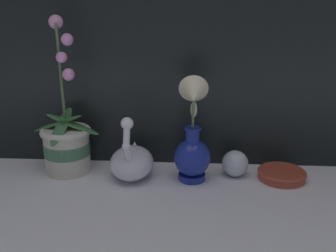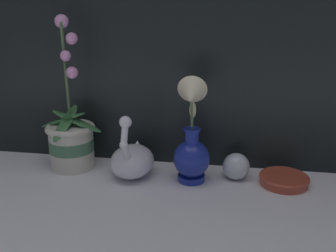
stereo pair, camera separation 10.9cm
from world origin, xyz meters
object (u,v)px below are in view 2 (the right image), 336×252
Objects in this scene: swan_figurine at (132,159)px; glass_sphere at (236,166)px; orchid_potted_plant at (71,138)px; amber_dish at (284,179)px; blue_vase at (191,145)px.

swan_figurine is 0.30m from glass_sphere.
orchid_potted_plant is 0.63m from amber_dish.
orchid_potted_plant is 5.90× the size of glass_sphere.
glass_sphere is (0.50, -0.00, -0.06)m from orchid_potted_plant.
blue_vase is (0.17, -0.02, 0.06)m from swan_figurine.
orchid_potted_plant is at bearing 173.08° from blue_vase.
amber_dish is at bearing 6.11° from blue_vase.
blue_vase is at bearing -5.56° from swan_figurine.
swan_figurine is at bearing -178.57° from amber_dish.
blue_vase is (0.37, -0.04, 0.02)m from orchid_potted_plant.
glass_sphere is at bearing -0.34° from orchid_potted_plant.
swan_figurine is at bearing -175.20° from glass_sphere.
blue_vase is 0.15m from glass_sphere.
amber_dish is (0.13, -0.01, -0.02)m from glass_sphere.
blue_vase reaches higher than glass_sphere.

